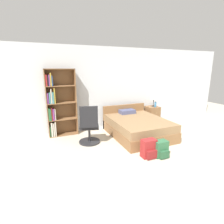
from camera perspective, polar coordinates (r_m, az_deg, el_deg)
name	(u,v)px	position (r m, az deg, el deg)	size (l,w,h in m)	color
ground_plane	(180,178)	(3.63, 21.22, -19.34)	(14.00, 14.00, 0.00)	#BCB29E
wall_back	(112,88)	(5.82, -0.01, 7.77)	(9.00, 0.06, 2.60)	silver
bookshelf	(57,104)	(5.24, -17.40, 2.48)	(0.83, 0.28, 1.93)	brown
bed	(137,126)	(5.26, 8.10, -4.65)	(1.50, 1.91, 0.76)	brown
office_chair	(89,127)	(4.57, -7.47, -4.85)	(0.59, 0.66, 1.05)	#232326
nightstand	(152,115)	(6.45, 12.95, -0.93)	(0.42, 0.46, 0.62)	brown
table_lamp	(154,97)	(6.33, 13.52, 4.87)	(0.24, 0.24, 0.45)	#333333
water_bottle	(155,105)	(6.30, 13.98, 2.38)	(0.06, 0.06, 0.19)	teal
backpack_red	(149,149)	(4.06, 11.97, -11.70)	(0.32, 0.27, 0.41)	maroon
backpack_green	(161,149)	(4.15, 15.70, -11.62)	(0.30, 0.27, 0.37)	#2D603D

